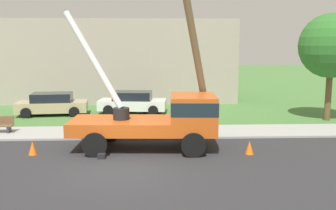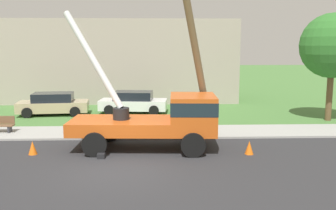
# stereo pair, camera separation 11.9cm
# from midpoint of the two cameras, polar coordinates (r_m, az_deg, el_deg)

# --- Properties ---
(ground_plane) EXTENTS (120.00, 120.00, 0.00)m
(ground_plane) POSITION_cam_midpoint_polar(r_m,az_deg,el_deg) (25.70, -4.79, -1.03)
(ground_plane) COLOR #477538
(road_asphalt) EXTENTS (80.00, 8.72, 0.01)m
(road_asphalt) POSITION_cam_midpoint_polar(r_m,az_deg,el_deg) (14.06, -7.02, -9.55)
(road_asphalt) COLOR #2B2B2D
(road_asphalt) RESTS_ON ground
(sidewalk_strip) EXTENTS (80.00, 2.76, 0.10)m
(sidewalk_strip) POSITION_cam_midpoint_polar(r_m,az_deg,el_deg) (19.57, -5.62, -4.08)
(sidewalk_strip) COLOR #9E9E99
(sidewalk_strip) RESTS_ON ground
(utility_truck) EXTENTS (6.75, 3.21, 5.98)m
(utility_truck) POSITION_cam_midpoint_polar(r_m,az_deg,el_deg) (16.31, -0.60, -1.80)
(utility_truck) COLOR #C65119
(utility_truck) RESTS_ON ground
(leaning_utility_pole) EXTENTS (2.52, 2.93, 8.61)m
(leaning_utility_pole) POSITION_cam_midpoint_polar(r_m,az_deg,el_deg) (17.05, 4.26, 8.78)
(leaning_utility_pole) COLOR brown
(leaning_utility_pole) RESTS_ON ground
(traffic_cone_ahead) EXTENTS (0.36, 0.36, 0.56)m
(traffic_cone_ahead) POSITION_cam_midpoint_polar(r_m,az_deg,el_deg) (16.11, 12.29, -6.26)
(traffic_cone_ahead) COLOR orange
(traffic_cone_ahead) RESTS_ON ground
(traffic_cone_behind) EXTENTS (0.36, 0.36, 0.56)m
(traffic_cone_behind) POSITION_cam_midpoint_polar(r_m,az_deg,el_deg) (16.65, -19.45, -6.08)
(traffic_cone_behind) COLOR orange
(traffic_cone_behind) RESTS_ON ground
(traffic_cone_curbside) EXTENTS (0.36, 0.36, 0.56)m
(traffic_cone_curbside) POSITION_cam_midpoint_polar(r_m,az_deg,el_deg) (17.84, 5.23, -4.60)
(traffic_cone_curbside) COLOR orange
(traffic_cone_curbside) RESTS_ON ground
(parked_sedan_tan) EXTENTS (4.55, 2.28, 1.42)m
(parked_sedan_tan) POSITION_cam_midpoint_polar(r_m,az_deg,el_deg) (25.53, -16.70, 0.16)
(parked_sedan_tan) COLOR tan
(parked_sedan_tan) RESTS_ON ground
(parked_sedan_white) EXTENTS (4.56, 2.30, 1.42)m
(parked_sedan_white) POSITION_cam_midpoint_polar(r_m,az_deg,el_deg) (25.31, -5.09, 0.44)
(parked_sedan_white) COLOR silver
(parked_sedan_white) RESTS_ON ground
(roadside_tree_near) EXTENTS (3.78, 3.78, 6.32)m
(roadside_tree_near) POSITION_cam_midpoint_polar(r_m,az_deg,el_deg) (24.31, 23.60, 8.12)
(roadside_tree_near) COLOR brown
(roadside_tree_near) RESTS_ON ground
(lowrise_building_backdrop) EXTENTS (18.00, 6.00, 6.40)m
(lowrise_building_backdrop) POSITION_cam_midpoint_polar(r_m,az_deg,el_deg) (31.57, -6.65, 6.64)
(lowrise_building_backdrop) COLOR #A5998C
(lowrise_building_backdrop) RESTS_ON ground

